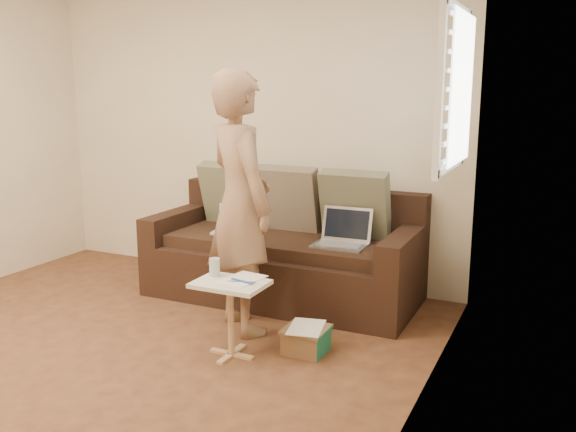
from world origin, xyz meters
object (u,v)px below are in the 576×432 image
object	(u,v)px
striped_box	(306,339)
laptop_white	(232,233)
side_table	(231,319)
sofa	(282,247)
drinking_glass	(215,267)
person	(240,203)
laptop_silver	(340,246)

from	to	relation	value
striped_box	laptop_white	bearing A→B (deg)	141.02
side_table	sofa	bearing A→B (deg)	99.39
laptop_white	side_table	world-z (taller)	laptop_white
laptop_white	drinking_glass	world-z (taller)	laptop_white
sofa	person	size ratio (longest dim) A/B	1.20
laptop_white	person	world-z (taller)	person
sofa	person	bearing A→B (deg)	-88.02
sofa	laptop_white	xyz separation A→B (m)	(-0.43, -0.07, 0.10)
side_table	striped_box	bearing A→B (deg)	31.36
person	sofa	bearing A→B (deg)	-52.08
person	side_table	xyz separation A→B (m)	(0.17, -0.45, -0.67)
sofa	laptop_silver	xyz separation A→B (m)	(0.54, -0.11, 0.10)
side_table	laptop_silver	bearing A→B (deg)	71.86
laptop_silver	side_table	world-z (taller)	laptop_silver
sofa	striped_box	size ratio (longest dim) A/B	7.94
striped_box	laptop_silver	bearing A→B (deg)	95.15
person	laptop_white	bearing A→B (deg)	-19.14
sofa	striped_box	bearing A→B (deg)	-56.24
person	side_table	distance (m)	0.82
laptop_silver	drinking_glass	xyz separation A→B (m)	(-0.50, -0.99, 0.04)
sofa	drinking_glass	xyz separation A→B (m)	(0.04, -1.11, 0.14)
drinking_glass	striped_box	distance (m)	0.77
laptop_silver	drinking_glass	bearing A→B (deg)	-118.00
sofa	drinking_glass	size ratio (longest dim) A/B	18.33
laptop_white	person	size ratio (longest dim) A/B	0.17
laptop_white	sofa	bearing A→B (deg)	-2.25
sofa	drinking_glass	world-z (taller)	sofa
side_table	drinking_glass	distance (m)	0.35
sofa	drinking_glass	bearing A→B (deg)	-87.90
sofa	laptop_white	size ratio (longest dim) A/B	7.05
laptop_silver	drinking_glass	distance (m)	1.11
drinking_glass	person	bearing A→B (deg)	92.32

